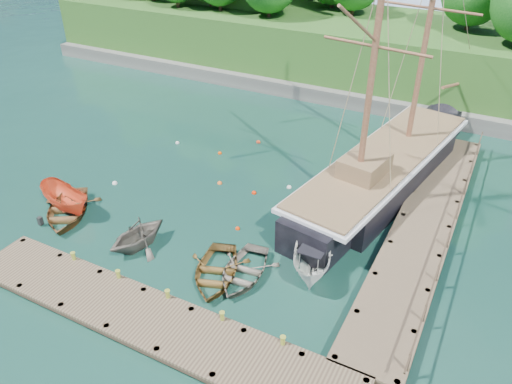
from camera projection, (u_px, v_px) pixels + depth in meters
ground at (194, 237)px, 28.53m from camera, size 160.00×160.00×0.00m
dock_near at (150, 319)px, 22.64m from camera, size 20.00×3.20×1.10m
dock_east at (425, 223)px, 29.01m from camera, size 3.20×24.00×1.10m
bollard_0 at (76, 268)px, 26.28m from camera, size 0.26×0.26×0.45m
bollard_1 at (121, 286)px, 25.10m from camera, size 0.26×0.26×0.45m
bollard_2 at (169, 307)px, 23.92m from camera, size 0.26×0.26×0.45m
bollard_3 at (223, 329)px, 22.73m from camera, size 0.26×0.26×0.45m
bollard_4 at (282, 353)px, 21.55m from camera, size 0.26×0.26×0.45m
rowboat_0 at (68, 216)px, 30.37m from camera, size 5.58×6.04×1.02m
rowboat_1 at (139, 246)px, 27.86m from camera, size 3.82×4.20×1.91m
rowboat_2 at (216, 277)px, 25.67m from camera, size 4.55×5.33×0.93m
rowboat_3 at (243, 276)px, 25.75m from camera, size 3.59×4.66×0.90m
motorboat_orange at (68, 209)px, 30.96m from camera, size 4.74×2.76×1.72m
cabin_boat_white at (312, 269)px, 26.24m from camera, size 3.48×5.50×1.99m
schooner at (382, 174)px, 32.58m from camera, size 7.76×25.63×18.58m
mooring_buoy_0 at (115, 184)px, 33.57m from camera, size 0.35×0.35×0.35m
mooring_buoy_1 at (220, 184)px, 33.58m from camera, size 0.33×0.33×0.33m
mooring_buoy_2 at (254, 193)px, 32.54m from camera, size 0.32×0.32×0.32m
mooring_buoy_3 at (289, 188)px, 33.14m from camera, size 0.32×0.32×0.32m
mooring_buoy_4 at (220, 154)px, 37.25m from camera, size 0.30×0.30×0.30m
mooring_buoy_5 at (258, 143)px, 38.81m from camera, size 0.33×0.33×0.33m
mooring_buoy_6 at (177, 143)px, 38.70m from camera, size 0.31×0.31×0.31m
mooring_buoy_7 at (238, 229)px, 29.22m from camera, size 0.27×0.27×0.27m
headland at (253, 8)px, 54.16m from camera, size 51.00×19.31×12.90m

